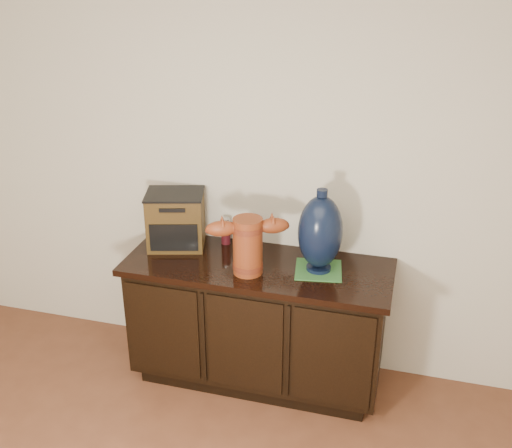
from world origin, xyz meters
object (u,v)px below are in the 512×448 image
(sideboard, at_px, (258,321))
(lamp_base, at_px, (320,232))
(terracotta_vessel, at_px, (248,243))
(tv_radio, at_px, (176,220))
(spray_can, at_px, (226,231))

(sideboard, xyz_separation_m, lamp_base, (0.33, 0.02, 0.59))
(sideboard, bearing_deg, lamp_base, 3.26)
(terracotta_vessel, distance_m, lamp_base, 0.38)
(sideboard, relative_size, lamp_base, 3.21)
(terracotta_vessel, distance_m, tv_radio, 0.53)
(terracotta_vessel, bearing_deg, tv_radio, 133.66)
(sideboard, relative_size, terracotta_vessel, 3.40)
(lamp_base, bearing_deg, sideboard, -176.74)
(sideboard, distance_m, lamp_base, 0.68)
(terracotta_vessel, height_order, lamp_base, lamp_base)
(terracotta_vessel, bearing_deg, lamp_base, -4.90)
(sideboard, bearing_deg, terracotta_vessel, -104.25)
(terracotta_vessel, bearing_deg, spray_can, 102.75)
(terracotta_vessel, height_order, spray_can, terracotta_vessel)
(tv_radio, xyz_separation_m, lamp_base, (0.84, -0.09, 0.06))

